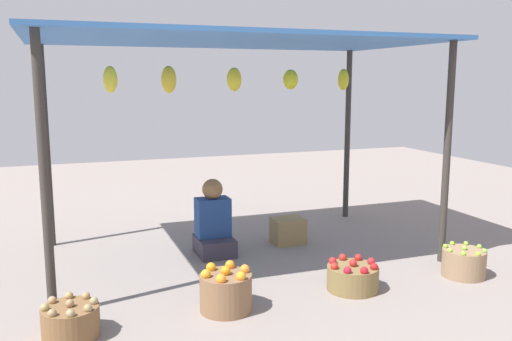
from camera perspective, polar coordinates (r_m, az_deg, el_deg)
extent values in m
plane|color=gray|center=(5.70, -1.91, -8.61)|extent=(14.00, 14.00, 0.00)
cylinder|color=#38332D|center=(4.26, -21.34, -0.70)|extent=(0.07, 0.07, 2.13)
cylinder|color=#38332D|center=(5.52, 19.41, 1.62)|extent=(0.07, 0.07, 2.13)
cylinder|color=#38332D|center=(6.13, -21.13, 2.26)|extent=(0.07, 0.07, 2.13)
cylinder|color=#38332D|center=(7.07, 9.58, 3.65)|extent=(0.07, 0.07, 2.13)
cube|color=#376DB2|center=(5.43, -2.04, 13.53)|extent=(3.91, 2.19, 0.04)
ellipsoid|color=yellow|center=(5.05, -15.04, 9.21)|extent=(0.12, 0.12, 0.24)
ellipsoid|color=yellow|center=(5.32, -9.14, 9.41)|extent=(0.14, 0.14, 0.26)
ellipsoid|color=yellow|center=(5.57, -2.31, 9.52)|extent=(0.15, 0.15, 0.24)
ellipsoid|color=yellow|center=(5.82, 3.64, 9.51)|extent=(0.16, 0.16, 0.21)
ellipsoid|color=yellow|center=(6.05, 9.16, 9.41)|extent=(0.12, 0.12, 0.23)
cube|color=#393442|center=(5.64, -4.38, -7.89)|extent=(0.36, 0.44, 0.18)
cube|color=navy|center=(5.60, -4.56, -4.91)|extent=(0.34, 0.22, 0.40)
sphere|color=olive|center=(5.54, -4.60, -1.96)|extent=(0.21, 0.21, 0.21)
cylinder|color=brown|center=(4.12, -18.87, -14.80)|extent=(0.39, 0.39, 0.22)
sphere|color=#9C7A51|center=(4.07, -18.97, -13.06)|extent=(0.06, 0.06, 0.06)
sphere|color=#94885D|center=(4.08, -16.65, -12.99)|extent=(0.06, 0.06, 0.06)
sphere|color=#A38052|center=(4.18, -17.42, -12.45)|extent=(0.06, 0.06, 0.06)
sphere|color=#A68553|center=(4.22, -19.04, -12.32)|extent=(0.06, 0.06, 0.06)
sphere|color=#A38158|center=(4.18, -20.61, -12.64)|extent=(0.06, 0.06, 0.06)
sphere|color=#96834D|center=(4.08, -21.29, -13.27)|extent=(0.06, 0.06, 0.06)
sphere|color=#967852|center=(3.97, -20.61, -13.85)|extent=(0.06, 0.06, 0.06)
sphere|color=#98845B|center=(3.93, -18.90, -14.02)|extent=(0.06, 0.06, 0.06)
sphere|color=#988155|center=(3.97, -17.23, -13.65)|extent=(0.06, 0.06, 0.06)
cylinder|color=brown|center=(4.31, -3.19, -12.67)|extent=(0.41, 0.41, 0.29)
sphere|color=orange|center=(4.25, -3.21, -10.46)|extent=(0.08, 0.08, 0.08)
sphere|color=orange|center=(4.30, -1.17, -10.32)|extent=(0.08, 0.08, 0.08)
sphere|color=orange|center=(4.40, -2.75, -9.87)|extent=(0.08, 0.08, 0.08)
sphere|color=orange|center=(4.35, -4.75, -10.09)|extent=(0.08, 0.08, 0.08)
sphere|color=orange|center=(4.21, -5.28, -10.79)|extent=(0.08, 0.08, 0.08)
sphere|color=orange|center=(4.11, -3.70, -11.30)|extent=(0.08, 0.08, 0.08)
sphere|color=orange|center=(4.15, -1.59, -11.05)|extent=(0.08, 0.08, 0.08)
cylinder|color=olive|center=(4.79, 10.10, -11.04)|extent=(0.44, 0.44, 0.21)
sphere|color=#B02323|center=(4.75, 10.15, -9.55)|extent=(0.07, 0.07, 0.07)
sphere|color=#A82026|center=(4.84, 12.00, -9.33)|extent=(0.07, 0.07, 0.07)
sphere|color=#AE1E1E|center=(4.91, 10.68, -8.99)|extent=(0.07, 0.07, 0.07)
sphere|color=red|center=(4.89, 9.08, -9.01)|extent=(0.07, 0.07, 0.07)
sphere|color=red|center=(4.79, 8.05, -9.39)|extent=(0.07, 0.07, 0.07)
sphere|color=red|center=(4.66, 8.23, -9.93)|extent=(0.07, 0.07, 0.07)
sphere|color=#B2192B|center=(4.58, 9.58, -10.32)|extent=(0.07, 0.07, 0.07)
sphere|color=#B51620|center=(4.60, 11.29, -10.28)|extent=(0.07, 0.07, 0.07)
sphere|color=#AB1B1B|center=(4.71, 12.28, -9.86)|extent=(0.07, 0.07, 0.07)
cylinder|color=#927353|center=(5.36, 20.97, -9.05)|extent=(0.39, 0.39, 0.25)
sphere|color=#84C43A|center=(5.32, 21.06, -7.60)|extent=(0.04, 0.04, 0.04)
sphere|color=#8CC335|center=(5.43, 22.39, -7.39)|extent=(0.04, 0.04, 0.04)
sphere|color=#87C839|center=(5.48, 21.17, -7.15)|extent=(0.04, 0.04, 0.04)
sphere|color=#8AC930|center=(5.44, 19.90, -7.20)|extent=(0.04, 0.04, 0.04)
sphere|color=#8CBF34|center=(5.33, 19.26, -7.50)|extent=(0.04, 0.04, 0.04)
sphere|color=#96C939|center=(5.22, 19.67, -7.90)|extent=(0.04, 0.04, 0.04)
sphere|color=#8ACE32|center=(5.16, 20.93, -8.16)|extent=(0.04, 0.04, 0.04)
sphere|color=#96CC32|center=(5.20, 22.27, -8.10)|extent=(0.04, 0.04, 0.04)
sphere|color=#87C63F|center=(5.32, 22.86, -7.77)|extent=(0.04, 0.04, 0.04)
cube|color=olive|center=(5.99, 3.37, -6.32)|extent=(0.34, 0.27, 0.28)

